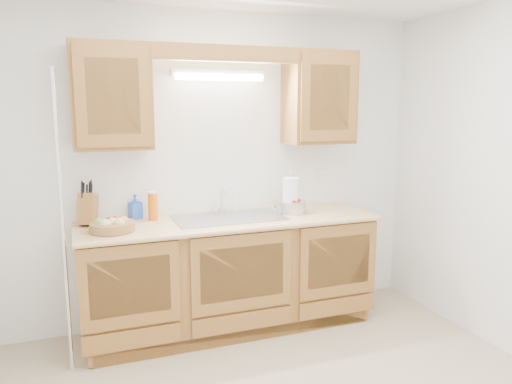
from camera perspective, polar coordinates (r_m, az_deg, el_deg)
name	(u,v)px	position (r m, az deg, el deg)	size (l,w,h in m)	color
room	(295,202)	(2.71, 4.48, -1.12)	(3.52, 3.50, 2.50)	#C5B08E
base_cabinets	(230,275)	(4.01, -3.03, -9.43)	(2.20, 0.60, 0.86)	#905B2A
countertop	(230,221)	(3.87, -3.02, -3.35)	(2.30, 0.63, 0.04)	#D9B272
upper_cabinet_left	(111,97)	(3.76, -16.24, 10.41)	(0.55, 0.33, 0.75)	#905B2A
upper_cabinet_right	(319,98)	(4.23, 7.20, 10.62)	(0.55, 0.33, 0.75)	#905B2A
valance	(228,53)	(3.79, -3.23, 15.54)	(2.20, 0.05, 0.12)	#905B2A
fluorescent_fixture	(219,75)	(4.00, -4.20, 13.19)	(0.76, 0.08, 0.08)	white
sink	(229,227)	(3.90, -3.11, -4.02)	(0.84, 0.46, 0.36)	#9E9EA3
wire_shelf_pole	(63,226)	(3.43, -21.22, -3.69)	(0.03, 0.03, 2.00)	silver
outlet_plate	(321,175)	(4.46, 7.45, 1.89)	(0.08, 0.01, 0.12)	white
fruit_basket	(112,225)	(3.61, -16.09, -3.67)	(0.38, 0.38, 0.10)	olive
knife_block	(88,209)	(3.85, -18.67, -1.81)	(0.17, 0.22, 0.34)	#905B2A
orange_canister	(153,206)	(3.88, -11.70, -1.55)	(0.09, 0.09, 0.22)	orange
soap_bottle	(135,207)	(3.95, -13.63, -1.63)	(0.09, 0.09, 0.19)	blue
sponge	(281,207)	(4.28, 2.85, -1.67)	(0.11, 0.09, 0.02)	#CC333F
paper_towel	(291,195)	(4.07, 4.01, -0.37)	(0.17, 0.17, 0.34)	silver
apple_bowl	(291,206)	(4.08, 4.07, -1.58)	(0.30, 0.30, 0.13)	silver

